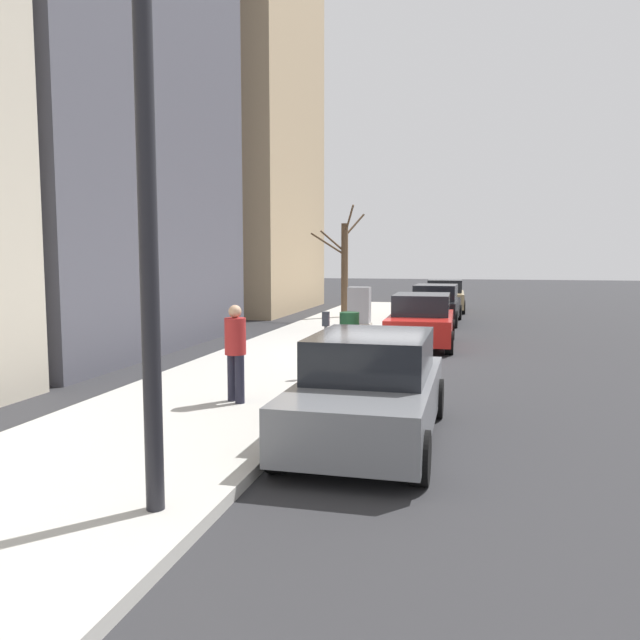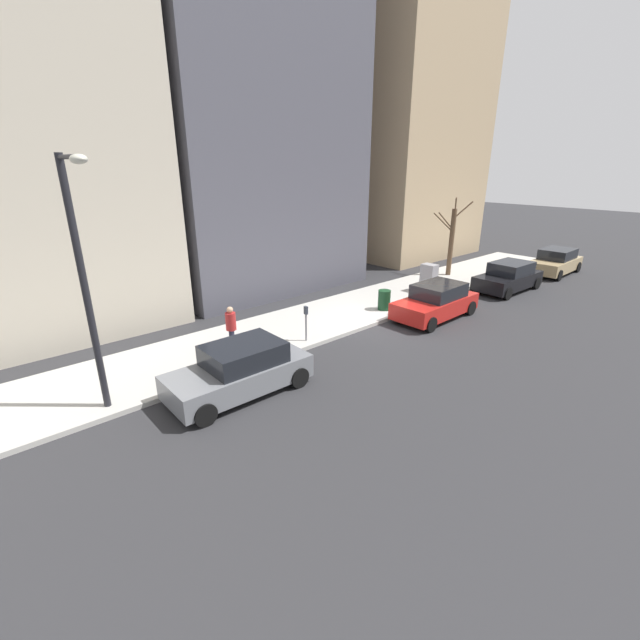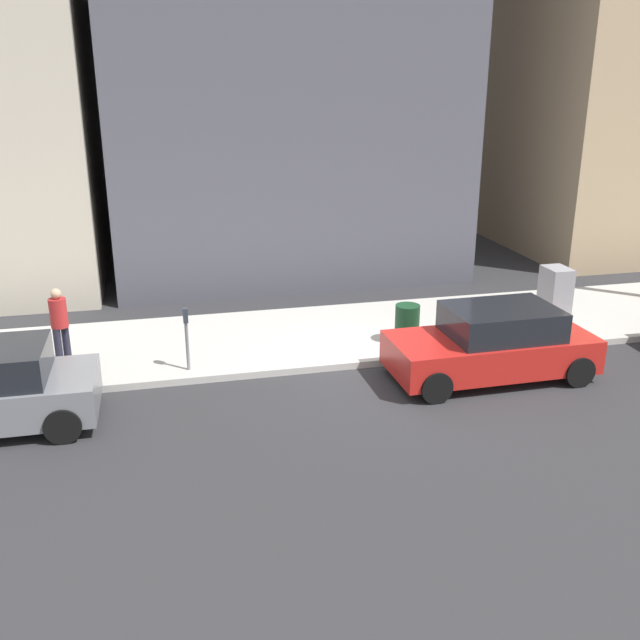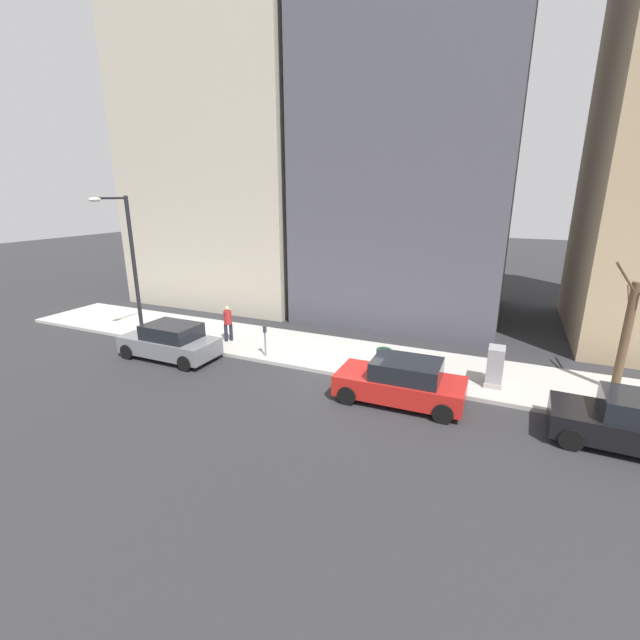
% 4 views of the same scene
% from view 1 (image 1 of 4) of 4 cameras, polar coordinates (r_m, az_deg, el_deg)
% --- Properties ---
extents(ground_plane, '(120.00, 120.00, 0.00)m').
position_cam_1_polar(ground_plane, '(16.47, 4.94, -3.37)').
color(ground_plane, '#2B2B2D').
extents(sidewalk, '(4.00, 36.00, 0.15)m').
position_cam_1_polar(sidewalk, '(16.87, -1.80, -2.88)').
color(sidewalk, '#B2AFA8').
rests_on(sidewalk, ground).
extents(parked_car_tan, '(2.00, 4.24, 1.52)m').
position_cam_1_polar(parked_car_tan, '(30.92, 11.33, 2.17)').
color(parked_car_tan, tan).
rests_on(parked_car_tan, ground).
extents(parked_car_black, '(2.05, 4.26, 1.52)m').
position_cam_1_polar(parked_car_black, '(25.19, 10.50, 1.40)').
color(parked_car_black, black).
rests_on(parked_car_black, ground).
extents(parked_car_red, '(1.97, 4.22, 1.52)m').
position_cam_1_polar(parked_car_red, '(18.68, 9.25, -0.07)').
color(parked_car_red, red).
rests_on(parked_car_red, ground).
extents(parked_car_grey, '(1.95, 4.21, 1.52)m').
position_cam_1_polar(parked_car_grey, '(8.94, 4.58, -6.36)').
color(parked_car_grey, slate).
rests_on(parked_car_grey, ground).
extents(parking_meter, '(0.14, 0.10, 1.35)m').
position_cam_1_polar(parking_meter, '(12.82, 0.53, -1.55)').
color(parking_meter, slate).
rests_on(parking_meter, sidewalk).
extents(utility_box, '(0.83, 0.61, 1.43)m').
position_cam_1_polar(utility_box, '(21.71, 3.61, 1.10)').
color(utility_box, '#A8A399').
rests_on(utility_box, sidewalk).
extents(streetlamp, '(1.97, 0.32, 6.50)m').
position_cam_1_polar(streetlamp, '(6.15, -13.44, 18.83)').
color(streetlamp, black).
rests_on(streetlamp, sidewalk).
extents(bare_tree, '(2.21, 1.53, 4.54)m').
position_cam_1_polar(bare_tree, '(25.73, 2.22, 4.92)').
color(bare_tree, brown).
rests_on(bare_tree, sidewalk).
extents(trash_bin, '(0.56, 0.56, 0.90)m').
position_cam_1_polar(trash_bin, '(17.79, 2.70, -0.73)').
color(trash_bin, '#14381E').
rests_on(trash_bin, sidewalk).
extents(pedestrian_near_meter, '(0.36, 0.36, 1.66)m').
position_cam_1_polar(pedestrian_near_meter, '(10.65, -7.74, -2.51)').
color(pedestrian_near_meter, '#1E1E2D').
rests_on(pedestrian_near_meter, sidewalk).
extents(office_tower_left, '(9.64, 9.64, 24.10)m').
position_cam_1_polar(office_tower_left, '(33.20, -10.46, 22.19)').
color(office_tower_left, tan).
rests_on(office_tower_left, ground).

